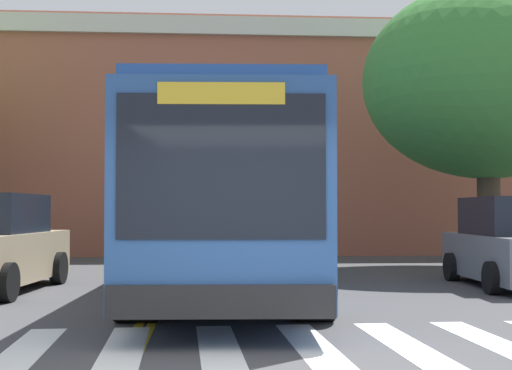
{
  "coord_description": "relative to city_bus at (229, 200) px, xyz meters",
  "views": [
    {
      "loc": [
        -0.27,
        -5.87,
        1.52
      ],
      "look_at": [
        0.57,
        6.3,
        1.95
      ],
      "focal_mm": 50.0,
      "sensor_mm": 36.0,
      "label": 1
    }
  ],
  "objects": [
    {
      "name": "crosswalk",
      "position": [
        0.78,
        -5.22,
        -1.7
      ],
      "size": [
        8.92,
        3.21,
        0.01
      ],
      "color": "white",
      "rests_on": "ground"
    },
    {
      "name": "building_facade",
      "position": [
        -0.26,
        13.18,
        2.31
      ],
      "size": [
        29.08,
        6.26,
        8.0
      ],
      "color": "#9E5642",
      "rests_on": "ground"
    },
    {
      "name": "street_tree_curbside_large",
      "position": [
        6.87,
        4.74,
        3.16
      ],
      "size": [
        6.58,
        6.31,
        7.43
      ],
      "color": "#4C3D2D",
      "rests_on": "ground"
    },
    {
      "name": "city_bus",
      "position": [
        0.0,
        0.0,
        0.0
      ],
      "size": [
        3.32,
        11.18,
        3.16
      ],
      "color": "#2D5699",
      "rests_on": "ground"
    },
    {
      "name": "lane_line_yellow_outer",
      "position": [
        -1.13,
        8.78,
        -1.7
      ],
      "size": [
        0.12,
        36.0,
        0.01
      ],
      "primitive_type": "cube",
      "color": "gold",
      "rests_on": "ground"
    },
    {
      "name": "car_teal_behind_bus",
      "position": [
        -1.15,
        9.7,
        -0.87
      ],
      "size": [
        2.12,
        3.98,
        1.81
      ],
      "color": "#236B70",
      "rests_on": "ground"
    },
    {
      "name": "lane_line_yellow_inner",
      "position": [
        -1.29,
        8.78,
        -1.7
      ],
      "size": [
        0.12,
        36.0,
        0.01
      ],
      "primitive_type": "cube",
      "color": "gold",
      "rests_on": "ground"
    }
  ]
}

